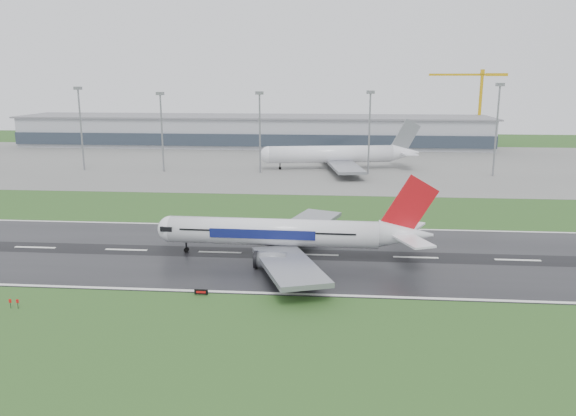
{
  "coord_description": "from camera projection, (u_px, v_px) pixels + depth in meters",
  "views": [
    {
      "loc": [
        43.7,
        -110.73,
        35.56
      ],
      "look_at": [
        33.14,
        12.0,
        7.0
      ],
      "focal_mm": 35.37,
      "sensor_mm": 36.0,
      "label": 1
    }
  ],
  "objects": [
    {
      "name": "tower_crane",
      "position": [
        480.0,
        107.0,
        298.87
      ],
      "size": [
        39.81,
        6.74,
        39.7
      ],
      "primitive_type": null,
      "rotation": [
        0.0,
        0.0,
        -0.12
      ],
      "color": "#CD9B0D",
      "rests_on": "ground"
    },
    {
      "name": "parked_airliner",
      "position": [
        338.0,
        145.0,
        221.88
      ],
      "size": [
        72.86,
        69.21,
        18.78
      ],
      "primitive_type": null,
      "rotation": [
        0.0,
        0.0,
        0.16
      ],
      "color": "white",
      "rests_on": "apron"
    },
    {
      "name": "terminal",
      "position": [
        253.0,
        132.0,
        297.01
      ],
      "size": [
        240.0,
        36.0,
        15.0
      ],
      "primitive_type": "cube",
      "color": "#94979F",
      "rests_on": "ground"
    },
    {
      "name": "runway_sign",
      "position": [
        201.0,
        292.0,
        94.47
      ],
      "size": [
        2.31,
        0.51,
        1.04
      ],
      "primitive_type": null,
      "rotation": [
        0.0,
        0.0,
        -0.11
      ],
      "color": "black",
      "rests_on": "ground"
    },
    {
      "name": "ground",
      "position": [
        126.0,
        250.0,
        119.15
      ],
      "size": [
        520.0,
        520.0,
        0.0
      ],
      "primitive_type": "plane",
      "color": "#244A1B",
      "rests_on": "ground"
    },
    {
      "name": "apron",
      "position": [
        233.0,
        163.0,
        240.46
      ],
      "size": [
        400.0,
        130.0,
        0.08
      ],
      "primitive_type": "cube",
      "color": "slate",
      "rests_on": "ground"
    },
    {
      "name": "floodmast_5",
      "position": [
        496.0,
        132.0,
        204.13
      ],
      "size": [
        0.64,
        0.64,
        32.28
      ],
      "primitive_type": "cylinder",
      "color": "gray",
      "rests_on": "ground"
    },
    {
      "name": "floodmast_4",
      "position": [
        369.0,
        135.0,
        208.23
      ],
      "size": [
        0.64,
        0.64,
        29.54
      ],
      "primitive_type": "cylinder",
      "color": "gray",
      "rests_on": "ground"
    },
    {
      "name": "floodmast_3",
      "position": [
        260.0,
        134.0,
        211.66
      ],
      "size": [
        0.64,
        0.64,
        29.15
      ],
      "primitive_type": "cylinder",
      "color": "gray",
      "rests_on": "ground"
    },
    {
      "name": "runway",
      "position": [
        126.0,
        250.0,
        119.14
      ],
      "size": [
        400.0,
        45.0,
        0.1
      ],
      "primitive_type": "cube",
      "color": "black",
      "rests_on": "ground"
    },
    {
      "name": "floodmast_2",
      "position": [
        162.0,
        134.0,
        214.82
      ],
      "size": [
        0.64,
        0.64,
        28.87
      ],
      "primitive_type": "cylinder",
      "color": "gray",
      "rests_on": "ground"
    },
    {
      "name": "floodmast_1",
      "position": [
        81.0,
        131.0,
        217.25
      ],
      "size": [
        0.64,
        0.64,
        30.78
      ],
      "primitive_type": "cylinder",
      "color": "gray",
      "rests_on": "ground"
    },
    {
      "name": "main_airliner",
      "position": [
        292.0,
        216.0,
        113.32
      ],
      "size": [
        57.07,
        54.5,
        16.42
      ],
      "primitive_type": null,
      "rotation": [
        0.0,
        0.0,
        -0.03
      ],
      "color": "silver",
      "rests_on": "runway"
    }
  ]
}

